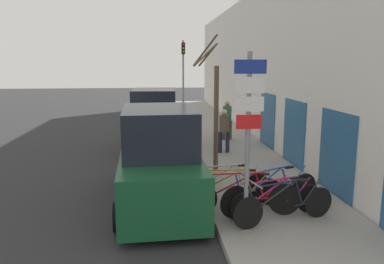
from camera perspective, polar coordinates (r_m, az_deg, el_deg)
name	(u,v)px	position (r m, az deg, el deg)	size (l,w,h in m)	color
ground_plane	(160,155)	(13.91, -4.93, -3.57)	(80.00, 80.00, 0.00)	#28282B
sidewalk_curb	(216,137)	(16.86, 3.75, -0.83)	(3.20, 32.00, 0.15)	gray
building_facade	(257,66)	(16.86, 9.87, 9.83)	(0.23, 32.00, 6.50)	silver
signpost	(248,129)	(7.07, 8.56, 0.39)	(0.60, 0.11, 3.41)	gray
bicycle_0	(285,205)	(7.90, 13.95, -10.73)	(2.25, 0.68, 0.90)	black
bicycle_1	(277,200)	(8.19, 12.87, -10.05)	(2.14, 0.59, 0.85)	black
bicycle_2	(243,196)	(8.14, 7.75, -9.70)	(2.45, 0.49, 0.95)	black
bicycle_3	(271,192)	(8.48, 12.00, -8.95)	(2.45, 0.99, 0.97)	black
bicycle_4	(233,189)	(8.69, 6.21, -8.60)	(2.27, 0.46, 0.86)	black
bicycle_5	(226,183)	(9.08, 5.25, -7.80)	(2.10, 0.44, 0.84)	black
parked_car_0	(159,162)	(8.93, -5.07, -4.55)	(2.13, 4.75, 2.34)	#144728
parked_car_1	(155,122)	(14.77, -5.68, 1.52)	(2.19, 4.32, 2.38)	gray
pedestrian_near	(224,128)	(13.54, 4.91, 0.64)	(0.41, 0.35, 1.58)	#1E2338
pedestrian_far	(227,117)	(15.90, 5.36, 2.24)	(0.43, 0.37, 1.66)	#4C3D2D
street_tree	(215,109)	(11.19, 3.46, 3.51)	(0.83, 1.48, 4.03)	brown
traffic_light	(183,69)	(21.68, -1.34, 9.54)	(0.20, 0.30, 4.50)	gray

